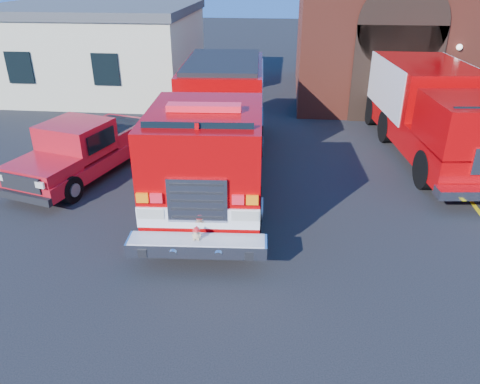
# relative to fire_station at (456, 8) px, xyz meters

# --- Properties ---
(ground) EXTENTS (100.00, 100.00, 0.00)m
(ground) POSITION_rel_fire_station_xyz_m (-8.99, -13.98, -4.25)
(ground) COLOR black
(ground) RESTS_ON ground
(parking_stripe_near) EXTENTS (0.12, 3.00, 0.01)m
(parking_stripe_near) POSITION_rel_fire_station_xyz_m (-2.49, -12.98, -4.25)
(parking_stripe_near) COLOR #DEC10B
(parking_stripe_near) RESTS_ON ground
(parking_stripe_mid) EXTENTS (0.12, 3.00, 0.01)m
(parking_stripe_mid) POSITION_rel_fire_station_xyz_m (-2.49, -9.98, -4.25)
(parking_stripe_mid) COLOR #DEC10B
(parking_stripe_mid) RESTS_ON ground
(parking_stripe_far) EXTENTS (0.12, 3.00, 0.01)m
(parking_stripe_far) POSITION_rel_fire_station_xyz_m (-2.49, -6.98, -4.25)
(parking_stripe_far) COLOR #DEC10B
(parking_stripe_far) RESTS_ON ground
(fire_station) EXTENTS (15.20, 10.20, 8.45)m
(fire_station) POSITION_rel_fire_station_xyz_m (0.00, 0.00, 0.00)
(fire_station) COLOR maroon
(fire_station) RESTS_ON ground
(side_building) EXTENTS (10.20, 8.20, 4.35)m
(side_building) POSITION_rel_fire_station_xyz_m (-17.99, -0.99, -2.05)
(side_building) COLOR beige
(side_building) RESTS_ON ground
(fire_engine) EXTENTS (3.53, 10.69, 3.25)m
(fire_engine) POSITION_rel_fire_station_xyz_m (-10.10, -11.33, -2.57)
(fire_engine) COLOR black
(fire_engine) RESTS_ON ground
(pickup_truck) EXTENTS (3.45, 5.93, 1.83)m
(pickup_truck) POSITION_rel_fire_station_xyz_m (-14.38, -11.71, -3.39)
(pickup_truck) COLOR black
(pickup_truck) RESTS_ON ground
(secondary_truck) EXTENTS (3.77, 9.45, 2.99)m
(secondary_truck) POSITION_rel_fire_station_xyz_m (-2.81, -8.44, -2.62)
(secondary_truck) COLOR black
(secondary_truck) RESTS_ON ground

